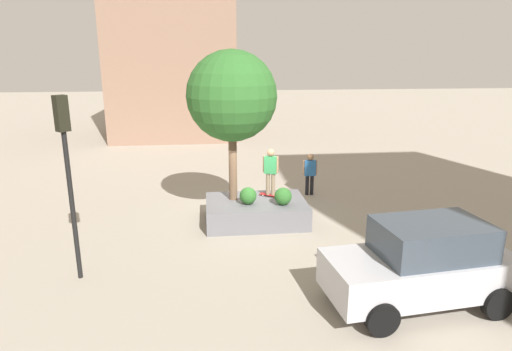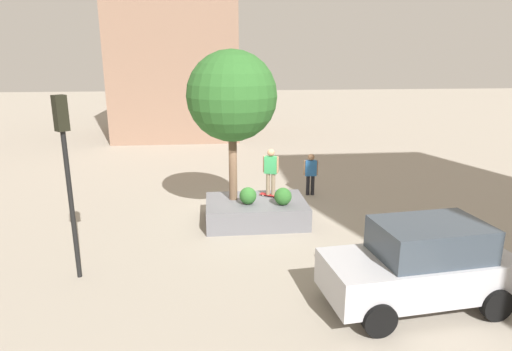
# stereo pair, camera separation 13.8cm
# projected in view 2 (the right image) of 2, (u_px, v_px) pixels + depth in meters

# --- Properties ---
(ground_plane) EXTENTS (120.00, 120.00, 0.00)m
(ground_plane) POSITION_uv_depth(u_px,v_px,m) (252.00, 218.00, 15.47)
(ground_plane) COLOR #9E9384
(planter_ledge) EXTENTS (3.41, 2.34, 0.76)m
(planter_ledge) POSITION_uv_depth(u_px,v_px,m) (256.00, 211.00, 15.07)
(planter_ledge) COLOR slate
(planter_ledge) RESTS_ON ground
(plaza_tree) EXTENTS (2.98, 2.98, 5.03)m
(plaza_tree) POSITION_uv_depth(u_px,v_px,m) (232.00, 96.00, 14.21)
(plaza_tree) COLOR brown
(plaza_tree) RESTS_ON planter_ledge
(boxwood_shrub) EXTENTS (0.58, 0.58, 0.58)m
(boxwood_shrub) POSITION_uv_depth(u_px,v_px,m) (283.00, 196.00, 14.49)
(boxwood_shrub) COLOR #2D6628
(boxwood_shrub) RESTS_ON planter_ledge
(hedge_clump) EXTENTS (0.57, 0.57, 0.57)m
(hedge_clump) POSITION_uv_depth(u_px,v_px,m) (248.00, 196.00, 14.58)
(hedge_clump) COLOR #2D6628
(hedge_clump) RESTS_ON planter_ledge
(skateboard) EXTENTS (0.78, 0.62, 0.07)m
(skateboard) POSITION_uv_depth(u_px,v_px,m) (271.00, 195.00, 15.40)
(skateboard) COLOR #A51E1E
(skateboard) RESTS_ON planter_ledge
(skateboarder) EXTENTS (0.53, 0.33, 1.64)m
(skateboarder) POSITION_uv_depth(u_px,v_px,m) (271.00, 169.00, 15.14)
(skateboarder) COLOR #847056
(skateboarder) RESTS_ON skateboard
(sedan_parked) EXTENTS (4.46, 2.37, 2.00)m
(sedan_parked) POSITION_uv_depth(u_px,v_px,m) (421.00, 264.00, 9.84)
(sedan_parked) COLOR #B7B7BC
(sedan_parked) RESTS_ON ground
(traffic_light_corner) EXTENTS (0.37, 0.37, 4.69)m
(traffic_light_corner) POSITION_uv_depth(u_px,v_px,m) (66.00, 158.00, 10.54)
(traffic_light_corner) COLOR black
(traffic_light_corner) RESTS_ON ground
(passerby_with_bag) EXTENTS (0.59, 0.27, 1.73)m
(passerby_with_bag) POSITION_uv_depth(u_px,v_px,m) (311.00, 171.00, 17.84)
(passerby_with_bag) COLOR black
(passerby_with_bag) RESTS_ON ground
(plaza_lowrise_south) EXTENTS (8.34, 8.10, 14.01)m
(plaza_lowrise_south) POSITION_uv_depth(u_px,v_px,m) (175.00, 35.00, 30.38)
(plaza_lowrise_south) COLOR #8C6B56
(plaza_lowrise_south) RESTS_ON ground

